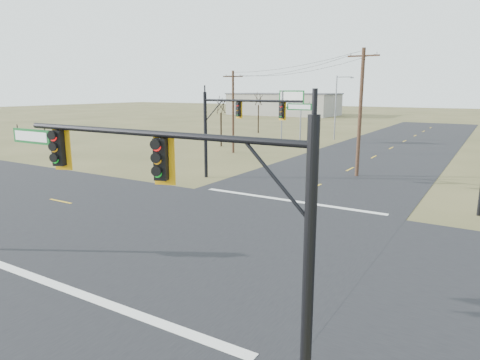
% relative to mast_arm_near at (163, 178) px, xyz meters
% --- Properties ---
extents(ground, '(320.00, 320.00, 0.00)m').
position_rel_mast_arm_near_xyz_m(ground, '(-3.63, 8.10, -4.62)').
color(ground, brown).
rests_on(ground, ground).
extents(road_ew, '(160.00, 14.00, 0.02)m').
position_rel_mast_arm_near_xyz_m(road_ew, '(-3.63, 8.10, -4.61)').
color(road_ew, black).
rests_on(road_ew, ground).
extents(road_ns, '(14.00, 160.00, 0.02)m').
position_rel_mast_arm_near_xyz_m(road_ns, '(-3.63, 8.10, -4.61)').
color(road_ns, black).
rests_on(road_ns, ground).
extents(stop_bar_near, '(12.00, 0.40, 0.01)m').
position_rel_mast_arm_near_xyz_m(stop_bar_near, '(-3.63, 0.60, -4.59)').
color(stop_bar_near, silver).
rests_on(stop_bar_near, road_ns).
extents(stop_bar_far, '(12.00, 0.40, 0.01)m').
position_rel_mast_arm_near_xyz_m(stop_bar_far, '(-3.63, 15.60, -4.59)').
color(stop_bar_far, silver).
rests_on(stop_bar_far, road_ns).
extents(mast_arm_near, '(10.33, 0.56, 6.32)m').
position_rel_mast_arm_near_xyz_m(mast_arm_near, '(0.00, 0.00, 0.00)').
color(mast_arm_near, black).
rests_on(mast_arm_near, ground).
extents(mast_arm_far, '(8.83, 0.48, 6.60)m').
position_rel_mast_arm_near_xyz_m(mast_arm_far, '(-9.25, 18.93, 0.17)').
color(mast_arm_far, black).
rests_on(mast_arm_far, ground).
extents(utility_pole_near, '(2.42, 0.29, 9.88)m').
position_rel_mast_arm_near_xyz_m(utility_pole_near, '(-2.31, 25.54, 0.50)').
color(utility_pole_near, '#4D3021').
rests_on(utility_pole_near, ground).
extents(utility_pole_far, '(2.04, 0.87, 8.73)m').
position_rel_mast_arm_near_xyz_m(utility_pole_far, '(-17.58, 31.24, -0.06)').
color(utility_pole_far, '#4D3021').
rests_on(utility_pole_far, ground).
extents(highway_sign, '(3.55, 0.31, 6.66)m').
position_rel_mast_arm_near_xyz_m(highway_sign, '(-16.09, 42.90, 0.04)').
color(highway_sign, slate).
rests_on(highway_sign, ground).
extents(streetlight_c, '(2.40, 0.27, 8.61)m').
position_rel_mast_arm_near_xyz_m(streetlight_c, '(-12.23, 49.29, 0.21)').
color(streetlight_c, slate).
rests_on(streetlight_c, ground).
extents(bare_tree_a, '(3.39, 3.39, 6.33)m').
position_rel_mast_arm_near_xyz_m(bare_tree_a, '(-21.72, 35.08, 0.39)').
color(bare_tree_a, black).
rests_on(bare_tree_a, ground).
extents(bare_tree_b, '(3.40, 3.40, 6.70)m').
position_rel_mast_arm_near_xyz_m(bare_tree_b, '(-25.76, 51.69, 0.74)').
color(bare_tree_b, black).
rests_on(bare_tree_b, ground).
extents(warehouse_left, '(28.00, 14.00, 5.50)m').
position_rel_mast_arm_near_xyz_m(warehouse_left, '(-43.63, 98.10, -1.87)').
color(warehouse_left, gray).
rests_on(warehouse_left, ground).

